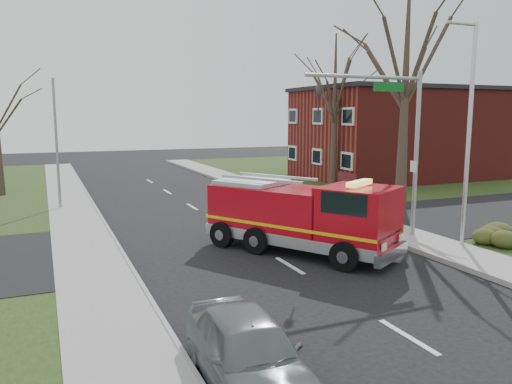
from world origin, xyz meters
name	(u,v)px	position (x,y,z in m)	size (l,w,h in m)	color
ground	(290,266)	(0.00, 0.00, 0.00)	(120.00, 120.00, 0.00)	black
sidewalk_right	(432,245)	(6.20, 0.00, 0.07)	(2.40, 80.00, 0.15)	gray
sidewalk_left	(100,288)	(-6.20, 0.00, 0.07)	(2.40, 80.00, 0.15)	gray
brick_building	(399,133)	(19.00, 18.00, 3.66)	(15.40, 10.40, 7.25)	maroon
health_center_sign	(347,181)	(10.50, 12.50, 0.88)	(0.12, 2.00, 1.40)	#541318
hedge_corner	(507,231)	(9.00, -1.00, 0.58)	(2.80, 2.00, 0.90)	#2C3513
bare_tree_near	(406,68)	(9.50, 6.00, 7.41)	(6.00, 6.00, 12.00)	#34251E
bare_tree_far	(335,94)	(11.00, 15.00, 6.49)	(5.25, 5.25, 10.50)	#34251E
traffic_signal_mast	(392,124)	(5.21, 1.50, 4.71)	(5.29, 0.18, 6.80)	gray
streetlight_pole	(468,129)	(7.14, -0.50, 4.55)	(1.48, 0.16, 8.40)	#B7BABF
utility_pole_far	(57,145)	(-6.80, 14.00, 3.50)	(0.14, 0.14, 7.00)	gray
fire_engine	(302,218)	(1.20, 1.38, 1.30)	(5.72, 7.33, 2.86)	#A50712
parked_car_maroon	(249,352)	(-4.20, -6.55, 0.72)	(1.71, 4.24, 1.44)	slate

